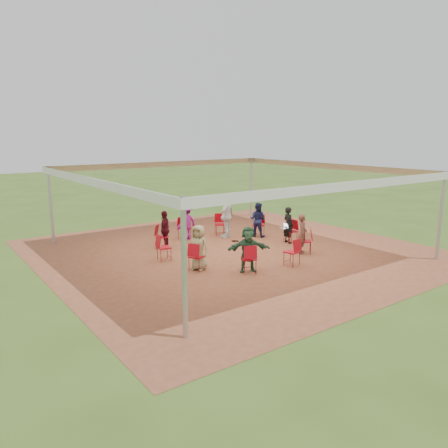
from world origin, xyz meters
TOP-DOWN VIEW (x-y plane):
  - ground at (0.00, 0.00)m, footprint 80.00×80.00m
  - dirt_patch at (0.00, 0.00)m, footprint 13.00×13.00m
  - tent at (0.00, 0.00)m, footprint 10.33×10.33m
  - chair_0 at (2.62, -0.36)m, footprint 0.49×0.48m
  - chair_1 at (2.33, 1.25)m, footprint 0.59×0.58m
  - chair_2 at (1.15, 2.38)m, footprint 0.57×0.58m
  - chair_3 at (-0.47, 2.60)m, footprint 0.49×0.51m
  - chair_4 at (-1.91, 1.83)m, footprint 0.61×0.61m
  - chair_5 at (-2.62, 0.36)m, footprint 0.49×0.48m
  - chair_6 at (-2.33, -1.25)m, footprint 0.59×0.58m
  - chair_7 at (-1.15, -2.38)m, footprint 0.57×0.58m
  - chair_8 at (0.47, -2.60)m, footprint 0.49×0.51m
  - chair_9 at (1.91, -1.83)m, footprint 0.61×0.61m
  - person_seated_0 at (2.50, -0.34)m, footprint 0.41×0.56m
  - person_seated_1 at (2.22, 1.19)m, footprint 0.68×0.80m
  - person_seated_2 at (-0.45, 2.48)m, footprint 0.99×0.61m
  - person_seated_3 at (-1.82, 1.74)m, footprint 0.89×0.90m
  - person_seated_4 at (-2.22, -1.19)m, footprint 0.68×0.80m
  - person_seated_5 at (-1.10, -2.27)m, footprint 1.41×1.02m
  - person_seated_6 at (1.82, -1.74)m, footprint 0.61×0.61m
  - standing_person at (1.10, 1.83)m, footprint 1.17×0.98m
  - cable_coil at (0.95, 1.04)m, footprint 0.29×0.29m
  - laptop at (2.33, -0.32)m, footprint 0.28×0.33m

SIDE VIEW (x-z plane):
  - ground at x=0.00m, z-range 0.00..0.00m
  - dirt_patch at x=0.00m, z-range 0.01..0.01m
  - cable_coil at x=0.95m, z-range 0.01..0.03m
  - chair_0 at x=2.62m, z-range 0.00..0.90m
  - chair_1 at x=2.33m, z-range 0.00..0.90m
  - chair_2 at x=1.15m, z-range 0.00..0.90m
  - chair_3 at x=-0.47m, z-range 0.00..0.90m
  - chair_4 at x=-1.91m, z-range 0.00..0.90m
  - chair_5 at x=-2.62m, z-range 0.00..0.90m
  - chair_6 at x=-2.33m, z-range 0.00..0.90m
  - chair_7 at x=-1.15m, z-range 0.00..0.90m
  - chair_8 at x=0.47m, z-range 0.00..0.90m
  - chair_9 at x=1.91m, z-range 0.00..0.90m
  - laptop at x=2.33m, z-range 0.57..0.77m
  - person_seated_0 at x=2.50m, z-range 0.01..1.44m
  - person_seated_1 at x=2.22m, z-range 0.01..1.44m
  - person_seated_2 at x=-0.45m, z-range 0.01..1.44m
  - person_seated_3 at x=-1.82m, z-range 0.01..1.44m
  - person_seated_4 at x=-2.22m, z-range 0.01..1.44m
  - person_seated_5 at x=-1.10m, z-range 0.01..1.44m
  - person_seated_6 at x=1.82m, z-range 0.01..1.44m
  - standing_person at x=1.10m, z-range 0.01..1.78m
  - tent at x=0.00m, z-range 0.87..3.87m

